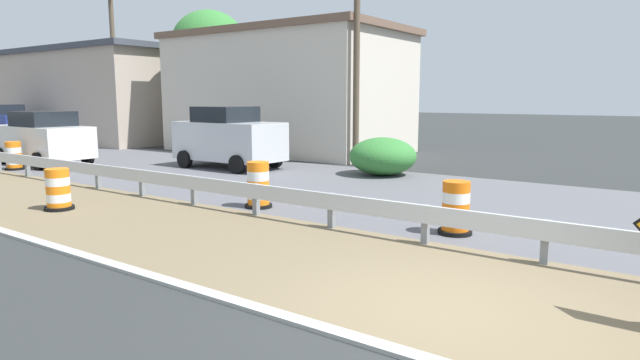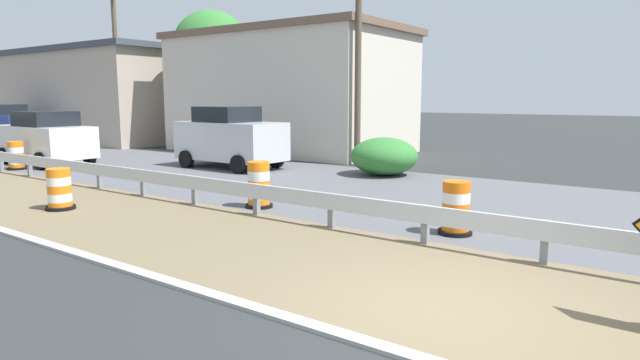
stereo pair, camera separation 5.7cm
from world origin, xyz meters
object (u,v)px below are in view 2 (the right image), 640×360
Objects in this scene: utility_pole_mid at (116,60)px; car_trailing_far_lane at (45,138)px; traffic_barrel_nearest at (456,211)px; car_trailing_near_lane at (7,125)px; car_mid_far_lane at (230,137)px; traffic_barrel_mid at (60,191)px; utility_pole_near at (358,37)px; traffic_barrel_far at (16,157)px; traffic_barrel_close at (259,187)px.

car_trailing_far_lane is at bearing -143.40° from utility_pole_mid.
traffic_barrel_nearest is 17.00m from car_trailing_far_lane.
utility_pole_mid reaches higher than car_trailing_near_lane.
car_trailing_near_lane is 0.52× the size of utility_pole_mid.
car_trailing_near_lane is 1.10× the size of car_mid_far_lane.
traffic_barrel_mid is 9.65m from car_trailing_far_lane.
car_trailing_near_lane is at bearing 120.66° from utility_pole_mid.
traffic_barrel_nearest is 0.11× the size of utility_pole_near.
utility_pole_near reaches higher than car_trailing_far_lane.
utility_pole_near is at bearing 10.75° from car_trailing_near_lane.
traffic_barrel_nearest is 1.00× the size of traffic_barrel_far.
traffic_barrel_far is at bearing 115.44° from car_trailing_far_lane.
traffic_barrel_far is at bearing -139.65° from car_mid_far_lane.
car_trailing_near_lane is 16.92m from car_mid_far_lane.
utility_pole_near reaches higher than car_mid_far_lane.
traffic_barrel_far is 0.22× the size of car_trailing_far_lane.
car_mid_far_lane is 0.91× the size of car_trailing_far_lane.
traffic_barrel_nearest is 4.72m from traffic_barrel_close.
car_trailing_far_lane is (1.32, 12.25, 0.54)m from traffic_barrel_close.
traffic_barrel_mid is (-2.86, 3.58, -0.06)m from traffic_barrel_close.
traffic_barrel_close is at bearing -163.98° from utility_pole_near.
traffic_barrel_nearest is 0.94× the size of traffic_barrel_close.
car_mid_far_lane is at bearing -105.21° from utility_pole_mid.
traffic_barrel_close is 1.14× the size of traffic_barrel_mid.
traffic_barrel_far is 13.13m from utility_pole_near.
utility_pole_mid reaches higher than traffic_barrel_nearest.
traffic_barrel_mid is 20.48m from car_trailing_near_lane.
traffic_barrel_mid is at bearing 173.51° from utility_pole_near.
traffic_barrel_nearest is 0.22× the size of car_trailing_near_lane.
traffic_barrel_close is 23.11m from car_trailing_near_lane.
traffic_barrel_mid is (-3.17, 8.29, -0.03)m from traffic_barrel_nearest.
car_mid_far_lane is (7.64, 2.15, 0.69)m from traffic_barrel_mid.
utility_pole_near is (8.12, 2.33, 4.29)m from traffic_barrel_close.
traffic_barrel_close is (-0.31, 4.71, 0.03)m from traffic_barrel_nearest.
car_trailing_near_lane reaches higher than traffic_barrel_mid.
utility_pole_near is at bearing -6.49° from traffic_barrel_mid.
traffic_barrel_nearest is at bearing -22.37° from car_mid_far_lane.
traffic_barrel_nearest is at bearing -88.60° from traffic_barrel_far.
car_trailing_near_lane is (4.68, 11.03, 0.64)m from traffic_barrel_far.
traffic_barrel_nearest is at bearing 177.69° from car_trailing_far_lane.
car_mid_far_lane is (4.77, 5.73, 0.63)m from traffic_barrel_close.
traffic_barrel_far is 0.25× the size of car_mid_far_lane.
traffic_barrel_mid is at bearing 155.35° from car_trailing_far_lane.
utility_pole_near reaches higher than utility_pole_mid.
utility_pole_near is 1.05× the size of utility_pole_mid.
traffic_barrel_nearest is at bearing -8.01° from car_trailing_near_lane.
utility_pole_mid reaches higher than car_trailing_far_lane.
traffic_barrel_nearest is 8.88m from traffic_barrel_mid.
traffic_barrel_nearest is 0.22× the size of car_trailing_far_lane.
traffic_barrel_mid is at bearing 128.63° from traffic_barrel_close.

